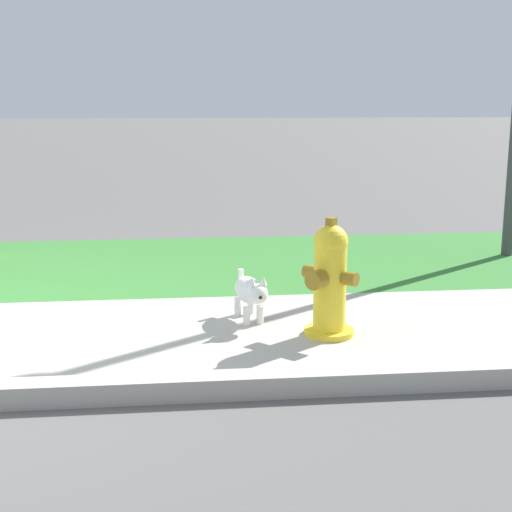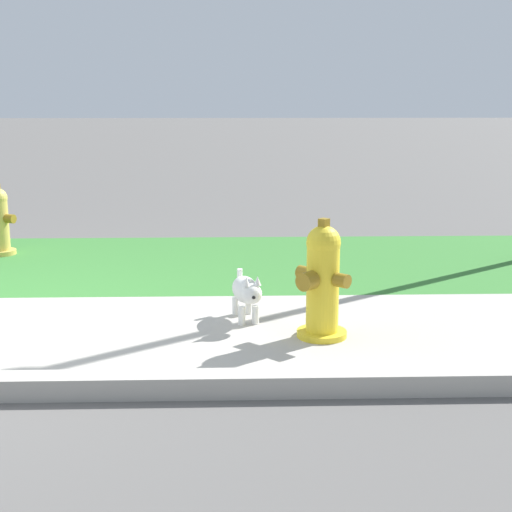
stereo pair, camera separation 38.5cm
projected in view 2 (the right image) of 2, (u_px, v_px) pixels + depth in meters
grass_verge at (16, 263)px, 6.82m from camera, size 18.00×2.52×0.01m
fire_hydrant_across_street at (322, 281)px, 4.61m from camera, size 0.36×0.36×0.80m
small_white_dog at (246, 292)px, 4.98m from camera, size 0.24×0.53×0.38m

